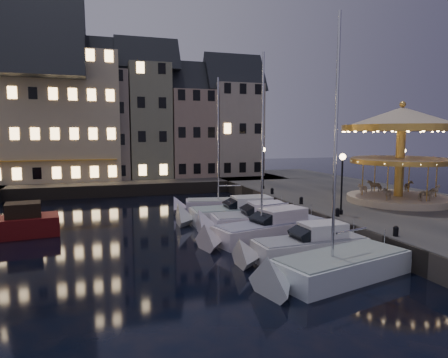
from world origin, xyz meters
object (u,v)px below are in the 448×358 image
object	(u,v)px
streetlamp_b	(342,175)
carousel	(401,136)
red_fishing_boat	(2,227)
motorboat_c	(266,230)
bollard_b	(337,212)
motorboat_d	(251,221)
streetlamp_d	(403,164)
motorboat_e	(235,214)
bollard_a	(396,231)
bollard_d	(272,191)
motorboat_f	(220,206)
motorboat_b	(304,248)
streetlamp_c	(263,162)
bollard_c	(301,200)
motorboat_a	(333,269)

from	to	relation	value
streetlamp_b	carousel	bearing A→B (deg)	21.68
carousel	red_fishing_boat	bearing A→B (deg)	174.78
streetlamp_b	motorboat_c	world-z (taller)	motorboat_c
bollard_b	motorboat_d	xyz separation A→B (m)	(-5.00, 3.11, -0.96)
streetlamp_d	carousel	bearing A→B (deg)	-134.15
streetlamp_d	motorboat_e	distance (m)	17.48
bollard_a	bollard_d	bearing A→B (deg)	90.00
motorboat_c	motorboat_d	world-z (taller)	motorboat_c
streetlamp_b	motorboat_f	size ratio (longest dim) A/B	0.39
streetlamp_b	bollard_d	world-z (taller)	streetlamp_b
bollard_a	motorboat_b	world-z (taller)	motorboat_b
streetlamp_c	streetlamp_d	world-z (taller)	same
carousel	bollard_c	bearing A→B (deg)	168.70
streetlamp_c	bollard_c	bearing A→B (deg)	-93.81
motorboat_f	motorboat_b	bearing A→B (deg)	-88.10
streetlamp_b	motorboat_e	bearing A→B (deg)	136.82
bollard_a	streetlamp_d	bearing A→B (deg)	47.53
bollard_b	motorboat_d	world-z (taller)	motorboat_d
streetlamp_c	bollard_a	distance (m)	19.66
motorboat_d	motorboat_f	distance (m)	6.90
bollard_c	red_fishing_boat	distance (m)	21.42
bollard_d	motorboat_a	world-z (taller)	motorboat_a
bollard_b	motorboat_f	bearing A→B (deg)	117.47
bollard_c	bollard_d	world-z (taller)	same
motorboat_b	bollard_b	bearing A→B (deg)	40.28
bollard_b	motorboat_d	bearing A→B (deg)	148.10
motorboat_a	red_fishing_boat	world-z (taller)	motorboat_a
streetlamp_c	red_fishing_boat	xyz separation A→B (m)	(-21.97, -7.91, -3.32)
bollard_a	motorboat_f	bearing A→B (deg)	108.55
streetlamp_c	motorboat_b	size ratio (longest dim) A/B	0.57
bollard_b	bollard_c	distance (m)	5.00
motorboat_e	motorboat_f	world-z (taller)	motorboat_f
streetlamp_c	bollard_a	xyz separation A→B (m)	(-0.60, -19.50, -2.41)
motorboat_d	motorboat_a	bearing A→B (deg)	-89.56
motorboat_a	carousel	size ratio (longest dim) A/B	1.45
bollard_a	motorboat_a	xyz separation A→B (m)	(-4.92, -1.68, -1.06)
motorboat_a	motorboat_d	xyz separation A→B (m)	(-0.08, 10.29, 0.10)
bollard_d	motorboat_c	world-z (taller)	motorboat_c
streetlamp_d	motorboat_e	bearing A→B (deg)	-174.71
streetlamp_c	bollard_d	bearing A→B (deg)	-99.73
bollard_c	motorboat_e	distance (m)	5.34
streetlamp_d	motorboat_e	size ratio (longest dim) A/B	0.48
streetlamp_c	motorboat_f	bearing A→B (deg)	-145.50
bollard_b	bollard_c	size ratio (longest dim) A/B	1.00
bollard_a	motorboat_b	distance (m)	5.06
streetlamp_b	bollard_d	size ratio (longest dim) A/B	7.32
bollard_b	bollard_c	world-z (taller)	same
streetlamp_c	motorboat_c	size ratio (longest dim) A/B	0.35
streetlamp_d	motorboat_b	world-z (taller)	streetlamp_d
bollard_b	streetlamp_b	bearing A→B (deg)	39.81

